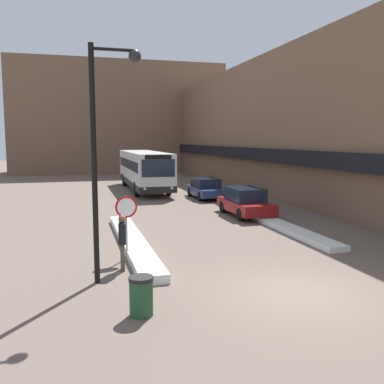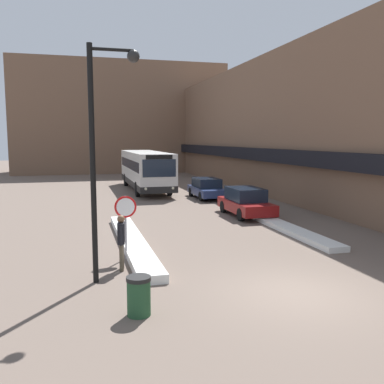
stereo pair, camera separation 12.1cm
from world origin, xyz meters
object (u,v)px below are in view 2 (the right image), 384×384
Objects in this scene: street_lamp at (102,139)px; trash_bin at (139,296)px; city_bus at (145,169)px; stop_sign at (126,214)px; parked_car_front at (246,202)px; pedestrian at (121,237)px; parked_car_middle at (207,188)px.

trash_bin is at bearing -77.17° from street_lamp.
city_bus is 5.52× the size of stop_sign.
street_lamp reaches higher than parked_car_front.
parked_car_front is at bearing -34.61° from pedestrian.
street_lamp is at bearing 158.10° from pedestrian.
stop_sign is at bearing 86.99° from trash_bin.
parked_car_front is 1.94× the size of stop_sign.
parked_car_middle is 17.01m from pedestrian.
city_bus is at bearing -2.45° from pedestrian.
city_bus is at bearing 78.03° from street_lamp.
pedestrian is (0.58, 0.99, -3.10)m from street_lamp.
stop_sign is (-7.25, -6.77, 0.84)m from parked_car_front.
pedestrian is at bearing -101.00° from city_bus.
stop_sign is 3.52m from street_lamp.
street_lamp reaches higher than pedestrian.
parked_car_front is 7.21m from parked_car_middle.
parked_car_middle is 2.37× the size of pedestrian.
parked_car_front is 1.02× the size of parked_car_middle.
stop_sign is (-3.82, -19.87, -0.11)m from city_bus.
trash_bin is at bearing -171.04° from pedestrian.
pedestrian is at bearing 90.41° from trash_bin.
pedestrian is at bearing -133.16° from parked_car_front.
stop_sign reaches higher than trash_bin.
street_lamp is at bearing -111.11° from stop_sign.
stop_sign is at bearing -100.88° from city_bus.
pedestrian is (-4.11, -21.13, -0.65)m from city_bus.
city_bus is 21.53m from pedestrian.
stop_sign is (-7.25, -13.98, 0.89)m from parked_car_middle.
street_lamp is at bearing 102.83° from trash_bin.
street_lamp is at bearing -116.56° from parked_car_middle.
trash_bin is (-7.51, -11.71, -0.29)m from parked_car_front.
street_lamp reaches higher than trash_bin.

